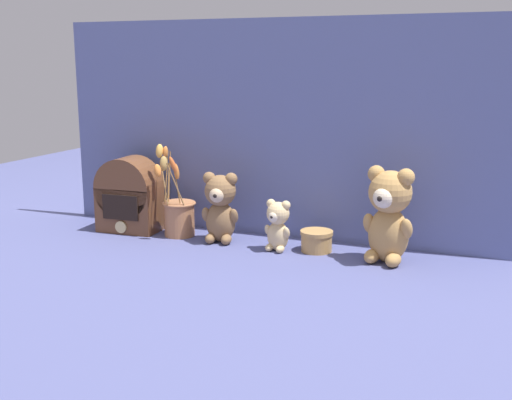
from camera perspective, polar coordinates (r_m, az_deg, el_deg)
ground_plane at (r=2.07m, az=-0.21°, el=-4.25°), size 4.00×4.00×0.00m
backdrop_wall at (r=2.15m, az=1.49°, el=6.24°), size 1.56×0.02×0.72m
teddy_bear_large at (r=1.92m, az=11.72°, el=-1.16°), size 0.16×0.14×0.29m
teddy_bear_medium at (r=2.10m, az=-3.21°, el=-0.53°), size 0.13×0.12×0.23m
teddy_bear_small at (r=2.01m, az=1.95°, el=-2.17°), size 0.09×0.08×0.16m
flower_vase at (r=2.20m, az=-6.95°, el=-1.08°), size 0.14×0.14×0.32m
vintage_radio at (r=2.28m, az=-11.20°, el=0.32°), size 0.22×0.14×0.26m
decorative_tin_tall at (r=2.03m, az=5.40°, el=-3.63°), size 0.10×0.10×0.07m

